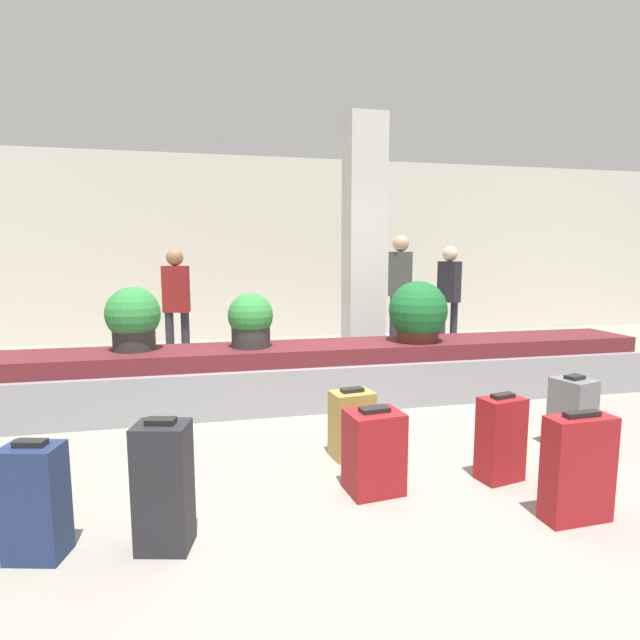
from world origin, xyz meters
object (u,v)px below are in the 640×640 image
suitcase_0 (572,413)px  suitcase_1 (374,451)px  traveler_1 (400,282)px  traveler_2 (449,290)px  suitcase_6 (352,424)px  suitcase_3 (164,486)px  suitcase_4 (501,439)px  potted_plant_2 (418,313)px  traveler_0 (176,299)px  suitcase_5 (578,468)px  pillar (364,248)px  suitcase_2 (35,502)px  potted_plant_0 (133,319)px  potted_plant_1 (251,321)px

suitcase_0 → suitcase_1: suitcase_0 is taller
traveler_1 → traveler_2: (0.71, -0.22, -0.12)m
suitcase_0 → suitcase_6: 1.75m
suitcase_3 → suitcase_4: 2.18m
suitcase_1 → suitcase_3: bearing=-170.9°
potted_plant_2 → traveler_0: (-2.57, 1.89, 0.03)m
traveler_0 → traveler_2: bearing=-162.1°
suitcase_0 → suitcase_5: suitcase_5 is taller
pillar → suitcase_2: pillar is taller
suitcase_3 → traveler_2: bearing=62.3°
pillar → potted_plant_2: (0.23, -1.19, -0.69)m
potted_plant_0 → potted_plant_1: size_ratio=1.13×
pillar → traveler_2: bearing=30.1°
traveler_1 → traveler_2: bearing=-145.2°
potted_plant_1 → traveler_2: (3.19, 2.11, 0.10)m
traveler_0 → suitcase_4: bearing=135.2°
potted_plant_2 → traveler_1: (0.73, 2.38, 0.19)m
potted_plant_0 → traveler_2: bearing=25.2°
suitcase_0 → traveler_1: bearing=72.1°
potted_plant_2 → traveler_1: size_ratio=0.35×
suitcase_1 → potted_plant_1: bearing=100.2°
suitcase_3 → traveler_0: traveler_0 is taller
potted_plant_0 → suitcase_4: bearing=-38.8°
suitcase_4 → traveler_1: bearing=65.8°
suitcase_5 → traveler_2: (1.55, 4.70, 0.66)m
potted_plant_2 → pillar: bearing=101.1°
potted_plant_1 → traveler_2: 3.82m
suitcase_4 → suitcase_0: bearing=11.8°
traveler_0 → suitcase_3: bearing=106.5°
potted_plant_0 → traveler_1: (3.59, 2.25, 0.19)m
traveler_1 → suitcase_0: bearing=140.6°
suitcase_6 → potted_plant_1: size_ratio=0.99×
pillar → traveler_2: 2.03m
traveler_1 → suitcase_5: bearing=132.6°
suitcase_1 → potted_plant_0: (-1.73, 2.09, 0.64)m
suitcase_3 → suitcase_0: bearing=26.2°
pillar → potted_plant_1: (-1.52, -1.14, -0.73)m
suitcase_6 → traveler_0: 3.65m
suitcase_0 → suitcase_1: (-1.75, -0.35, -0.01)m
suitcase_2 → potted_plant_2: potted_plant_2 is taller
suitcase_5 → pillar: bearing=89.5°
potted_plant_0 → traveler_2: traveler_2 is taller
suitcase_4 → suitcase_5: suitcase_5 is taller
suitcase_4 → suitcase_1: bearing=167.2°
suitcase_0 → potted_plant_1: (-2.37, 1.66, 0.58)m
suitcase_5 → suitcase_6: (-1.01, 1.15, -0.06)m
pillar → suitcase_1: pillar is taller
suitcase_6 → traveler_0: bearing=104.9°
suitcase_1 → traveler_1: traveler_1 is taller
suitcase_2 → potted_plant_2: size_ratio=0.97×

